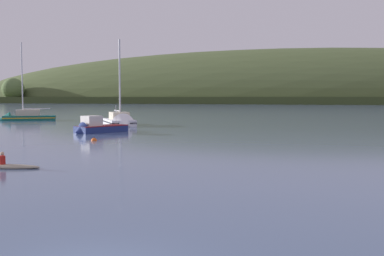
# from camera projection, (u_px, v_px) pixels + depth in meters

# --- Properties ---
(far_shoreline_hill) EXTENTS (564.33, 101.30, 67.05)m
(far_shoreline_hill) POSITION_uv_depth(u_px,v_px,m) (273.00, 103.00, 283.00)
(far_shoreline_hill) COLOR #35401E
(far_shoreline_hill) RESTS_ON ground
(sailboat_near_mooring) EXTENTS (9.36, 7.09, 14.07)m
(sailboat_near_mooring) POSITION_uv_depth(u_px,v_px,m) (23.00, 118.00, 75.60)
(sailboat_near_mooring) COLOR #0F564C
(sailboat_near_mooring) RESTS_ON ground
(sailboat_midwater_white) EXTENTS (7.96, 9.10, 13.12)m
(sailboat_midwater_white) POSITION_uv_depth(u_px,v_px,m) (120.00, 123.00, 61.80)
(sailboat_midwater_white) COLOR white
(sailboat_midwater_white) RESTS_ON ground
(fishing_boat_moored) EXTENTS (4.72, 6.49, 3.87)m
(fishing_boat_moored) POSITION_uv_depth(u_px,v_px,m) (97.00, 129.00, 49.95)
(fishing_boat_moored) COLOR navy
(fishing_boat_moored) RESTS_ON ground
(canoe_with_paddler) EXTENTS (4.33, 1.89, 1.02)m
(canoe_with_paddler) POSITION_uv_depth(u_px,v_px,m) (3.00, 166.00, 25.12)
(canoe_with_paddler) COLOR gray
(canoe_with_paddler) RESTS_ON ground
(mooring_buoy_midchannel) EXTENTS (0.52, 0.52, 0.60)m
(mooring_buoy_midchannel) POSITION_uv_depth(u_px,v_px,m) (94.00, 141.00, 40.69)
(mooring_buoy_midchannel) COLOR #EA5B19
(mooring_buoy_midchannel) RESTS_ON ground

